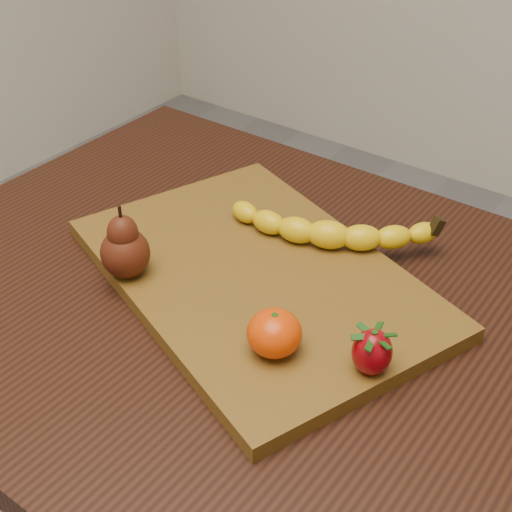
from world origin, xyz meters
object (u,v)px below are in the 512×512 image
Objects in this scene: table at (277,369)px; pear at (124,241)px; mandarin at (274,333)px; cutting_board at (256,276)px.

pear reaches higher than table.
pear is (-0.17, -0.07, 0.16)m from table.
pear is 1.59× the size of mandarin.
mandarin is (0.05, -0.08, 0.14)m from table.
pear reaches higher than cutting_board.
cutting_board reaches higher than table.
pear reaches higher than mandarin.
cutting_board is 4.92× the size of pear.
mandarin is (0.10, -0.10, 0.03)m from cutting_board.
pear is (-0.12, -0.10, 0.06)m from cutting_board.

